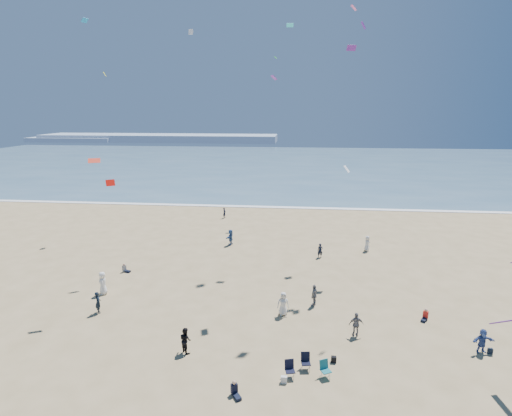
# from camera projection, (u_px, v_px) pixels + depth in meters

# --- Properties ---
(ocean) EXTENTS (220.00, 100.00, 0.06)m
(ocean) POSITION_uv_depth(u_px,v_px,m) (280.00, 164.00, 109.90)
(ocean) COLOR #476B84
(ocean) RESTS_ON ground
(surf_line) EXTENTS (220.00, 1.20, 0.08)m
(surf_line) POSITION_uv_depth(u_px,v_px,m) (267.00, 207.00, 61.62)
(surf_line) COLOR white
(surf_line) RESTS_ON ground
(headland_far) EXTENTS (110.00, 20.00, 3.20)m
(headland_far) POSITION_uv_depth(u_px,v_px,m) (160.00, 138.00, 187.80)
(headland_far) COLOR #7A8EA8
(headland_far) RESTS_ON ground
(headland_near) EXTENTS (40.00, 14.00, 2.00)m
(headland_near) POSITION_uv_depth(u_px,v_px,m) (73.00, 139.00, 187.00)
(headland_near) COLOR #7A8EA8
(headland_near) RESTS_ON ground
(standing_flyers) EXTENTS (28.43, 43.09, 1.91)m
(standing_flyers) POSITION_uv_depth(u_px,v_px,m) (273.00, 287.00, 32.09)
(standing_flyers) COLOR black
(standing_flyers) RESTS_ON ground
(seated_group) EXTENTS (26.16, 27.48, 0.84)m
(seated_group) POSITION_uv_depth(u_px,v_px,m) (247.00, 381.00, 21.60)
(seated_group) COLOR silver
(seated_group) RESTS_ON ground
(chair_cluster) EXTENTS (2.76, 1.50, 1.00)m
(chair_cluster) POSITION_uv_depth(u_px,v_px,m) (307.00, 367.00, 22.61)
(chair_cluster) COLOR black
(chair_cluster) RESTS_ON ground
(white_tote) EXTENTS (0.35, 0.20, 0.40)m
(white_tote) POSITION_uv_depth(u_px,v_px,m) (284.00, 380.00, 22.04)
(white_tote) COLOR silver
(white_tote) RESTS_ON ground
(black_backpack) EXTENTS (0.30, 0.22, 0.38)m
(black_backpack) POSITION_uv_depth(u_px,v_px,m) (334.00, 359.00, 23.83)
(black_backpack) COLOR black
(black_backpack) RESTS_ON ground
(navy_bag) EXTENTS (0.28, 0.18, 0.34)m
(navy_bag) POSITION_uv_depth(u_px,v_px,m) (490.00, 351.00, 24.69)
(navy_bag) COLOR black
(navy_bag) RESTS_ON ground
(kites_aloft) EXTENTS (43.83, 45.20, 25.45)m
(kites_aloft) POSITION_uv_depth(u_px,v_px,m) (367.00, 121.00, 26.26)
(kites_aloft) COLOR red
(kites_aloft) RESTS_ON ground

